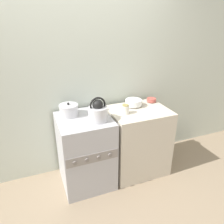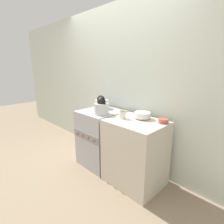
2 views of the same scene
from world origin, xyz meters
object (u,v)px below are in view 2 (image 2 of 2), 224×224
(stove, at_px, (101,137))
(cooking_pot, at_px, (102,104))
(enamel_bowl, at_px, (142,115))
(small_ceramic_bowl, at_px, (163,121))
(kettle, at_px, (101,107))
(storage_jar, at_px, (122,114))

(stove, bearing_deg, cooking_pot, 134.71)
(enamel_bowl, distance_m, small_ceramic_bowl, 0.29)
(stove, height_order, enamel_bowl, enamel_bowl)
(stove, bearing_deg, enamel_bowl, 10.05)
(stove, distance_m, kettle, 0.58)
(cooking_pot, relative_size, enamel_bowl, 1.03)
(kettle, bearing_deg, cooking_pot, 137.84)
(kettle, height_order, enamel_bowl, kettle)
(enamel_bowl, height_order, storage_jar, storage_jar)
(storage_jar, bearing_deg, stove, 173.91)
(kettle, bearing_deg, small_ceramic_bowl, 18.06)
(enamel_bowl, distance_m, storage_jar, 0.26)
(cooking_pot, distance_m, small_ceramic_bowl, 1.12)
(kettle, distance_m, cooking_pot, 0.37)
(kettle, xyz_separation_m, small_ceramic_bowl, (0.84, 0.27, -0.08))
(cooking_pot, relative_size, small_ceramic_bowl, 1.76)
(small_ceramic_bowl, relative_size, storage_jar, 1.10)
(stove, xyz_separation_m, storage_jar, (0.50, -0.05, 0.50))
(kettle, distance_m, enamel_bowl, 0.60)
(stove, bearing_deg, kettle, -38.74)
(stove, relative_size, storage_jar, 7.81)
(kettle, height_order, cooking_pot, kettle)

